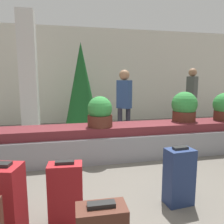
% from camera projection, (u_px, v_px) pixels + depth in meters
% --- Properties ---
extents(ground_plane, '(18.00, 18.00, 0.00)m').
position_uv_depth(ground_plane, '(143.00, 206.00, 2.58)').
color(ground_plane, '#59544C').
extents(back_wall, '(18.00, 0.06, 3.20)m').
position_uv_depth(back_wall, '(89.00, 76.00, 7.50)').
color(back_wall, beige).
rests_on(back_wall, ground_plane).
extents(carousel, '(8.38, 0.78, 0.63)m').
position_uv_depth(carousel, '(112.00, 142.00, 4.20)').
color(carousel, gray).
rests_on(carousel, ground_plane).
extents(pillar, '(0.42, 0.42, 3.20)m').
position_uv_depth(pillar, '(29.00, 75.00, 5.69)').
color(pillar, silver).
rests_on(pillar, ground_plane).
extents(suitcase_1, '(0.34, 0.25, 0.71)m').
position_uv_depth(suitcase_1, '(179.00, 176.00, 2.60)').
color(suitcase_1, navy).
rests_on(suitcase_1, ground_plane).
extents(suitcase_2, '(0.36, 0.22, 0.69)m').
position_uv_depth(suitcase_2, '(66.00, 194.00, 2.22)').
color(suitcase_2, maroon).
rests_on(suitcase_2, ground_plane).
extents(suitcase_5, '(0.38, 0.33, 0.78)m').
position_uv_depth(suitcase_5, '(3.00, 205.00, 1.95)').
color(suitcase_5, maroon).
rests_on(suitcase_5, ground_plane).
extents(potted_plant_0, '(0.52, 0.52, 0.61)m').
position_uv_depth(potted_plant_0, '(184.00, 107.00, 4.52)').
color(potted_plant_0, '#4C2319').
rests_on(potted_plant_0, carousel).
extents(potted_plant_1, '(0.46, 0.46, 0.56)m').
position_uv_depth(potted_plant_1, '(100.00, 113.00, 3.99)').
color(potted_plant_1, '#4C2319').
rests_on(potted_plant_1, carousel).
extents(traveler_0, '(0.35, 0.36, 1.70)m').
position_uv_depth(traveler_0, '(124.00, 99.00, 5.07)').
color(traveler_0, '#282833').
rests_on(traveler_0, ground_plane).
extents(traveler_1, '(0.31, 0.36, 1.83)m').
position_uv_depth(traveler_1, '(192.00, 91.00, 7.01)').
color(traveler_1, '#282833').
rests_on(traveler_1, ground_plane).
extents(decorated_tree, '(0.94, 0.94, 2.50)m').
position_uv_depth(decorated_tree, '(81.00, 85.00, 6.15)').
color(decorated_tree, '#4C331E').
rests_on(decorated_tree, ground_plane).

